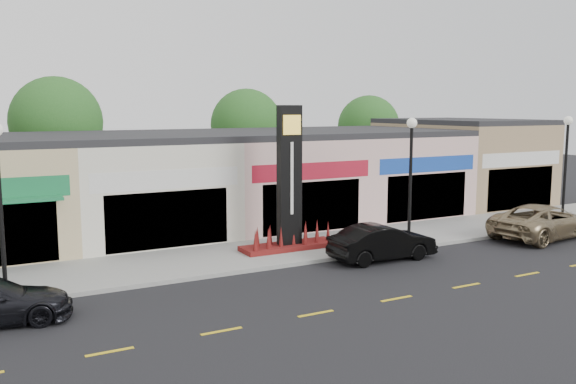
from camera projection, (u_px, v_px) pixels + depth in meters
name	position (u px, v px, depth m)	size (l,w,h in m)	color
ground	(270.00, 288.00, 20.65)	(120.00, 120.00, 0.00)	black
sidewalk	(222.00, 258.00, 24.43)	(52.00, 4.30, 0.15)	gray
curb	(245.00, 271.00, 22.47)	(52.00, 0.20, 0.15)	gray
shop_cream	(137.00, 183.00, 29.62)	(7.00, 10.01, 4.80)	beige
shop_pink_w	(266.00, 176.00, 32.90)	(7.00, 10.01, 4.80)	beige
shop_pink_e	(372.00, 169.00, 36.18)	(7.00, 10.01, 4.80)	beige
shop_tan	(460.00, 160.00, 39.43)	(7.00, 10.01, 5.30)	#8C6F51
tree_rear_west	(56.00, 122.00, 35.06)	(5.20, 5.20, 7.83)	#382619
tree_rear_mid	(246.00, 125.00, 40.73)	(4.80, 4.80, 7.29)	#382619
tree_rear_east	(369.00, 126.00, 45.46)	(4.60, 4.60, 6.94)	#382619
lamp_east_near	(411.00, 168.00, 26.10)	(0.44, 0.44, 5.47)	black
lamp_east_far	(566.00, 159.00, 30.79)	(0.44, 0.44, 5.47)	black
pylon_sign	(289.00, 199.00, 25.40)	(4.20, 1.30, 6.00)	#580F13
car_black_conv	(383.00, 242.00, 24.25)	(4.38, 1.53, 1.44)	black
car_gold_suv	(544.00, 221.00, 28.33)	(5.73, 2.64, 1.59)	#96825F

